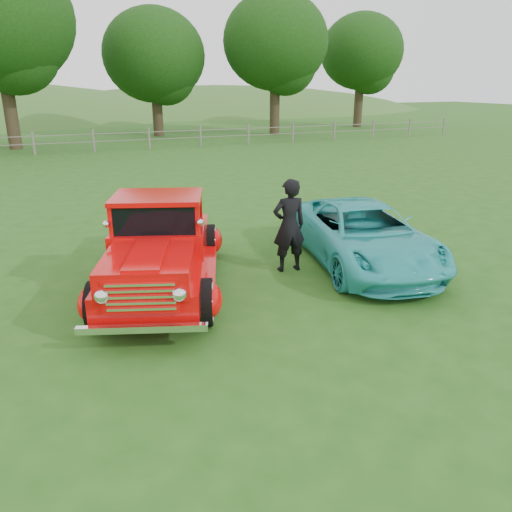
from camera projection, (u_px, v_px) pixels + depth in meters
name	position (u px, v px, depth m)	size (l,w,h in m)	color
ground	(230.00, 323.00, 7.94)	(140.00, 140.00, 0.00)	#225115
distant_hills	(33.00, 153.00, 59.87)	(116.00, 60.00, 18.00)	#366625
fence_line	(94.00, 141.00, 26.93)	(48.00, 0.12, 1.20)	#6D655C
tree_near_east	(154.00, 56.00, 33.30)	(6.80, 6.80, 8.33)	black
tree_mid_east	(275.00, 42.00, 34.11)	(7.20, 7.20, 9.44)	black
tree_far_east	(362.00, 52.00, 40.07)	(6.60, 6.60, 8.86)	black
red_pickup	(161.00, 248.00, 9.02)	(3.33, 5.28, 1.78)	black
teal_sedan	(363.00, 235.00, 10.32)	(2.12, 4.59, 1.27)	#2CB2B1
man	(289.00, 226.00, 9.87)	(0.68, 0.45, 1.88)	black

